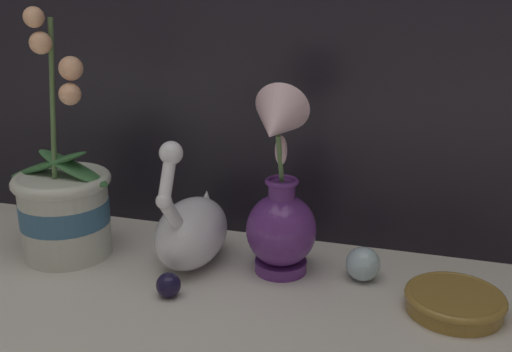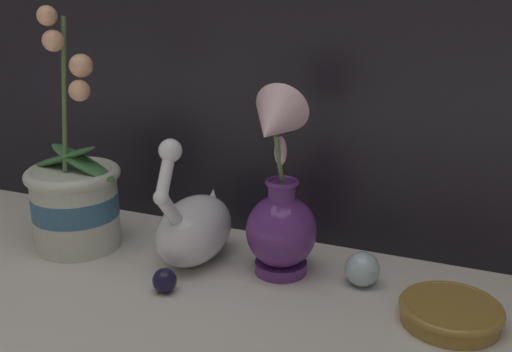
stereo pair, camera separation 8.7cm
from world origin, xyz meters
name	(u,v)px [view 1 (the left image)]	position (x,y,z in m)	size (l,w,h in m)	color
ground_plane	(217,314)	(0.00, 0.00, 0.00)	(2.80, 2.80, 0.00)	beige
orchid_potted_plant	(64,204)	(-0.30, 0.11, 0.09)	(0.19, 0.15, 0.39)	beige
swan_figurine	(192,228)	(-0.09, 0.13, 0.06)	(0.10, 0.20, 0.22)	white
blue_vase	(280,206)	(0.05, 0.14, 0.11)	(0.11, 0.14, 0.29)	#602D7F
glass_sphere	(363,264)	(0.18, 0.15, 0.03)	(0.05, 0.05, 0.05)	silver
amber_dish	(455,301)	(0.31, 0.10, 0.02)	(0.13, 0.13, 0.03)	olive
glass_bauble	(168,285)	(-0.08, 0.03, 0.02)	(0.04, 0.04, 0.04)	#191433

